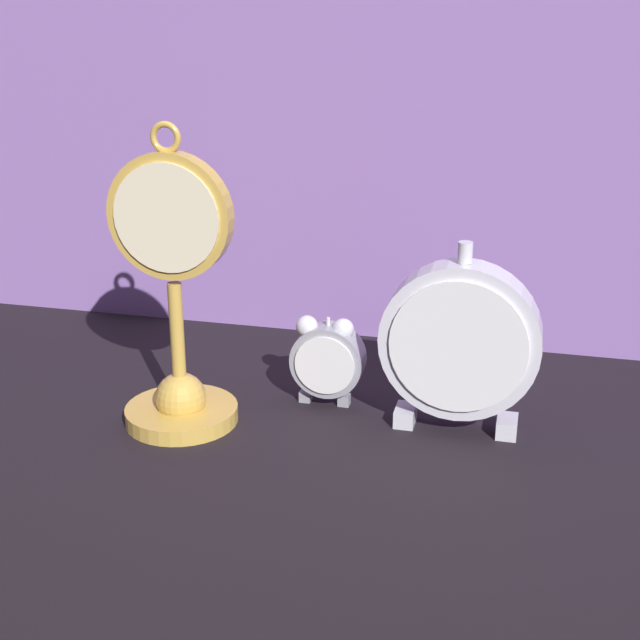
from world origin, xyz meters
TOP-DOWN VIEW (x-y plane):
  - ground_plane at (0.00, 0.00)m, footprint 4.00×4.00m
  - fabric_backdrop_drape at (0.00, 0.33)m, footprint 1.32×0.01m
  - pocket_watch_on_stand at (-0.13, 0.04)m, footprint 0.12×0.11m
  - alarm_clock_twin_bell at (-0.00, 0.11)m, footprint 0.08×0.03m
  - mantel_clock_silver at (0.14, 0.09)m, footprint 0.16×0.04m

SIDE VIEW (x-z plane):
  - ground_plane at x=0.00m, z-range 0.00..0.00m
  - alarm_clock_twin_bell at x=0.00m, z-range 0.01..0.10m
  - mantel_clock_silver at x=0.14m, z-range 0.00..0.19m
  - pocket_watch_on_stand at x=-0.13m, z-range -0.04..0.26m
  - fabric_backdrop_drape at x=0.00m, z-range 0.00..0.68m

